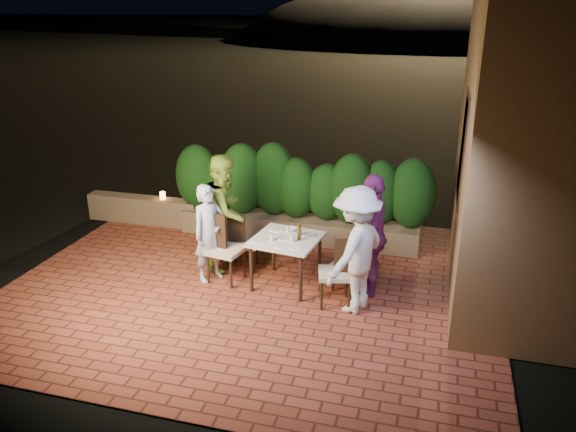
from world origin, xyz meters
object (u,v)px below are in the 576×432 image
at_px(chair_right_back, 349,262).
at_px(diner_blue, 209,233).
at_px(diner_purple, 372,235).
at_px(parapet_lamp, 163,196).
at_px(dining_table, 286,262).
at_px(chair_right_front, 335,272).
at_px(chair_left_back, 244,242).
at_px(chair_left_front, 226,249).
at_px(diner_green, 226,212).
at_px(diner_white, 356,250).
at_px(beer_bottle, 299,230).
at_px(bowl, 291,229).

distance_m(chair_right_back, diner_blue, 2.08).
distance_m(diner_purple, parapet_lamp, 4.38).
bearing_deg(parapet_lamp, diner_purple, -21.29).
bearing_deg(dining_table, chair_right_front, -24.07).
relative_size(dining_table, chair_left_back, 1.05).
bearing_deg(diner_blue, diner_purple, -52.84).
bearing_deg(chair_right_back, diner_blue, 25.76).
height_order(chair_left_back, parapet_lamp, chair_left_back).
bearing_deg(chair_left_front, dining_table, 16.31).
relative_size(chair_right_back, diner_blue, 0.59).
distance_m(diner_blue, parapet_lamp, 2.52).
height_order(chair_right_front, diner_green, diner_green).
bearing_deg(chair_right_back, diner_purple, -154.73).
bearing_deg(chair_right_front, chair_left_back, -38.81).
xyz_separation_m(diner_white, parapet_lamp, (-3.93, 2.14, -0.30)).
bearing_deg(diner_purple, dining_table, -86.45).
height_order(beer_bottle, chair_right_back, beer_bottle).
height_order(chair_right_front, parapet_lamp, chair_right_front).
height_order(bowl, diner_purple, diner_purple).
xyz_separation_m(dining_table, bowl, (-0.00, 0.29, 0.40)).
bearing_deg(bowl, beer_bottle, -56.10).
distance_m(beer_bottle, chair_right_front, 0.80).
bearing_deg(chair_right_back, bowl, 8.76).
bearing_deg(chair_right_front, diner_white, 153.41).
bearing_deg(bowl, diner_purple, -6.80).
bearing_deg(parapet_lamp, chair_left_front, -42.92).
relative_size(chair_left_back, chair_right_front, 0.91).
xyz_separation_m(chair_right_front, diner_purple, (0.41, 0.50, 0.40)).
relative_size(bowl, chair_right_front, 0.17).
distance_m(dining_table, diner_purple, 1.31).
relative_size(beer_bottle, diner_white, 0.16).
height_order(chair_left_back, diner_blue, diner_blue).
bearing_deg(chair_left_back, beer_bottle, -31.13).
bearing_deg(chair_left_back, diner_blue, -137.14).
distance_m(bowl, diner_green, 1.10).
bearing_deg(beer_bottle, chair_right_front, -30.25).
distance_m(bowl, chair_right_front, 1.06).
distance_m(chair_right_front, diner_purple, 0.76).
height_order(diner_green, diner_purple, diner_green).
bearing_deg(diner_green, beer_bottle, -111.03).
distance_m(chair_right_back, parapet_lamp, 4.10).
xyz_separation_m(diner_blue, parapet_lamp, (-1.72, 1.84, -0.17)).
height_order(chair_left_back, chair_right_back, chair_left_back).
bearing_deg(parapet_lamp, bowl, -26.73).
xyz_separation_m(diner_white, diner_purple, (0.13, 0.56, 0.01)).
bearing_deg(chair_right_front, bowl, -52.97).
bearing_deg(bowl, chair_left_back, 173.87).
relative_size(beer_bottle, chair_right_front, 0.29).
xyz_separation_m(beer_bottle, bowl, (-0.20, 0.29, -0.12)).
xyz_separation_m(diner_green, parapet_lamp, (-1.77, 1.30, -0.32)).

